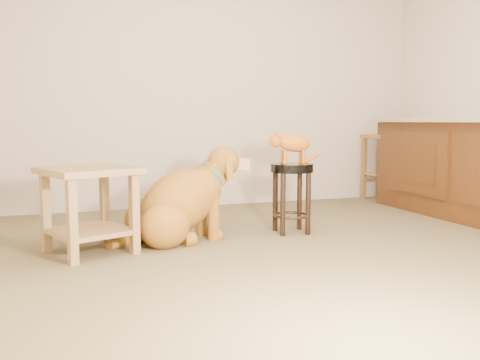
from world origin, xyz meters
name	(u,v)px	position (x,y,z in m)	size (l,w,h in m)	color
floor	(302,244)	(0.00, 0.00, 0.00)	(4.50, 4.00, 0.01)	brown
room_shell	(305,13)	(0.00, 0.00, 1.68)	(4.54, 4.04, 2.62)	#BFAE9A
padded_stool	(292,184)	(0.10, 0.40, 0.40)	(0.35, 0.35, 0.57)	black
wood_stool	(384,166)	(1.85, 1.70, 0.39)	(0.42, 0.42, 0.76)	brown
side_table	(89,197)	(-1.50, 0.23, 0.39)	(0.75, 0.75, 0.60)	olive
golden_retriever	(180,204)	(-0.83, 0.40, 0.29)	(1.18, 0.67, 0.76)	brown
tabby_kitten	(291,144)	(0.09, 0.41, 0.73)	(0.47, 0.17, 0.29)	#A24F10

